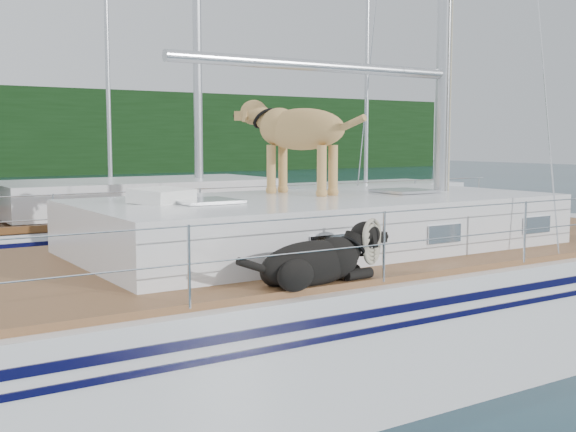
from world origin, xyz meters
TOP-DOWN VIEW (x-y plane):
  - ground at (0.00, 0.00)m, footprint 120.00×120.00m
  - main_sailboat at (0.10, 0.00)m, footprint 12.00×3.80m
  - neighbor_sailboat at (-0.12, 5.82)m, footprint 11.00×3.50m
  - bg_boat_center at (4.00, 16.00)m, footprint 7.20×3.00m
  - bg_boat_east at (12.00, 13.00)m, footprint 6.40×3.00m

SIDE VIEW (x-z plane):
  - ground at x=0.00m, z-range 0.00..0.00m
  - bg_boat_center at x=4.00m, z-range -5.37..6.28m
  - bg_boat_east at x=12.00m, z-range -5.37..6.28m
  - neighbor_sailboat at x=-0.12m, z-range -6.02..7.28m
  - main_sailboat at x=0.10m, z-range -6.32..7.69m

